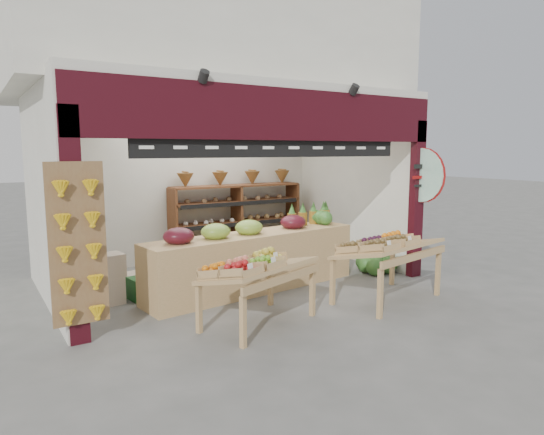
{
  "coord_description": "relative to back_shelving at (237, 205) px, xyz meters",
  "views": [
    {
      "loc": [
        -3.72,
        -6.66,
        2.17
      ],
      "look_at": [
        0.38,
        -0.2,
        1.1
      ],
      "focal_mm": 32.0,
      "sensor_mm": 36.0,
      "label": 1
    }
  ],
  "objects": [
    {
      "name": "ground",
      "position": [
        -0.88,
        -1.93,
        -1.06
      ],
      "size": [
        60.0,
        60.0,
        0.0
      ],
      "primitive_type": "plane",
      "color": "#60615C",
      "rests_on": "ground"
    },
    {
      "name": "shop_structure",
      "position": [
        -0.88,
        -0.31,
        2.86
      ],
      "size": [
        6.36,
        5.12,
        5.4
      ],
      "color": "silver",
      "rests_on": "ground"
    },
    {
      "name": "banana_board",
      "position": [
        -3.61,
        -3.1,
        0.06
      ],
      "size": [
        0.6,
        0.15,
        1.8
      ],
      "color": "olive",
      "rests_on": "ground"
    },
    {
      "name": "gift_sign",
      "position": [
        1.87,
        -3.07,
        0.69
      ],
      "size": [
        0.04,
        0.93,
        0.92
      ],
      "color": "#C2F4D6",
      "rests_on": "ground"
    },
    {
      "name": "back_shelving",
      "position": [
        0.0,
        0.0,
        0.0
      ],
      "size": [
        2.78,
        0.46,
        1.74
      ],
      "color": "brown",
      "rests_on": "ground"
    },
    {
      "name": "refrigerator",
      "position": [
        -3.28,
        -0.08,
        -0.16
      ],
      "size": [
        0.71,
        0.71,
        1.8
      ],
      "primitive_type": "cube",
      "rotation": [
        0.0,
        0.0,
        -0.01
      ],
      "color": "silver",
      "rests_on": "ground"
    },
    {
      "name": "cardboard_stack",
      "position": [
        -2.8,
        -1.66,
        -0.79
      ],
      "size": [
        1.05,
        0.77,
        0.72
      ],
      "color": "beige",
      "rests_on": "ground"
    },
    {
      "name": "mid_counter",
      "position": [
        -0.9,
        -2.22,
        -0.57
      ],
      "size": [
        3.64,
        1.08,
        1.12
      ],
      "color": "tan",
      "rests_on": "ground"
    },
    {
      "name": "display_table_left",
      "position": [
        -1.71,
        -3.56,
        -0.33
      ],
      "size": [
        1.66,
        1.25,
        0.95
      ],
      "color": "tan",
      "rests_on": "ground"
    },
    {
      "name": "display_table_right",
      "position": [
        0.4,
        -3.69,
        -0.26
      ],
      "size": [
        1.76,
        1.19,
        1.03
      ],
      "color": "tan",
      "rests_on": "ground"
    },
    {
      "name": "watermelon_pile",
      "position": [
        1.54,
        -2.4,
        -0.85
      ],
      "size": [
        0.81,
        0.76,
        0.58
      ],
      "color": "#1F511B",
      "rests_on": "ground"
    }
  ]
}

